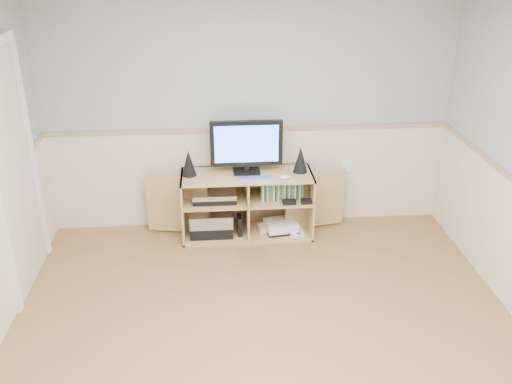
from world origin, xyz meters
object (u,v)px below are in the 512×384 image
at_px(monitor, 246,145).
at_px(game_consoles, 280,226).
at_px(keyboard, 255,179).
at_px(media_cabinet, 247,201).

relative_size(monitor, game_consoles, 1.51).
relative_size(monitor, keyboard, 2.15).
height_order(keyboard, game_consoles, keyboard).
height_order(monitor, game_consoles, monitor).
bearing_deg(monitor, media_cabinet, 90.00).
distance_m(monitor, game_consoles, 0.93).
bearing_deg(media_cabinet, keyboard, -71.54).
bearing_deg(game_consoles, keyboard, -154.26).
xyz_separation_m(media_cabinet, keyboard, (0.07, -0.20, 0.32)).
relative_size(keyboard, game_consoles, 0.70).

